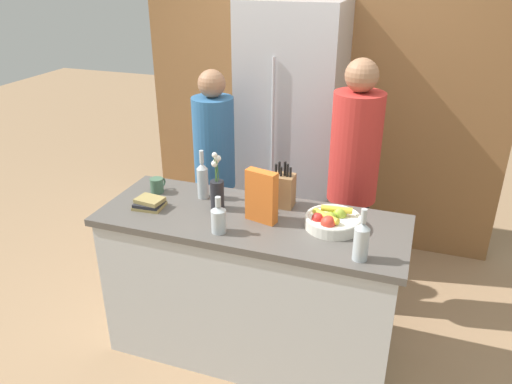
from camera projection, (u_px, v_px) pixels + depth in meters
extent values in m
plane|color=#A37F5B|center=(252.00, 347.00, 3.15)|extent=(14.00, 14.00, 0.00)
cube|color=silver|center=(251.00, 289.00, 2.96)|extent=(1.65, 0.63, 0.88)
cube|color=#56514C|center=(251.00, 221.00, 2.77)|extent=(1.72, 0.65, 0.04)
cube|color=olive|center=(319.00, 86.00, 3.98)|extent=(2.92, 0.12, 2.60)
cube|color=#B7B7BC|center=(291.00, 135.00, 3.84)|extent=(0.73, 0.60, 1.98)
cylinder|color=#B7B7BC|center=(273.00, 135.00, 3.55)|extent=(0.02, 0.02, 1.09)
cylinder|color=silver|center=(333.00, 222.00, 2.65)|extent=(0.30, 0.30, 0.06)
torus|color=silver|center=(333.00, 218.00, 2.64)|extent=(0.30, 0.30, 0.02)
sphere|color=red|center=(328.00, 223.00, 2.57)|extent=(0.08, 0.08, 0.08)
sphere|color=#99B233|center=(330.00, 218.00, 2.63)|extent=(0.07, 0.07, 0.07)
sphere|color=#99B233|center=(340.00, 214.00, 2.66)|extent=(0.07, 0.07, 0.07)
sphere|color=red|center=(318.00, 219.00, 2.62)|extent=(0.07, 0.07, 0.07)
cylinder|color=yellow|center=(326.00, 216.00, 2.61)|extent=(0.16, 0.12, 0.03)
cylinder|color=yellow|center=(337.00, 209.00, 2.65)|extent=(0.17, 0.05, 0.03)
cube|color=olive|center=(283.00, 191.00, 2.85)|extent=(0.13, 0.11, 0.19)
cylinder|color=black|center=(276.00, 170.00, 2.82)|extent=(0.01, 0.01, 0.07)
cylinder|color=black|center=(279.00, 169.00, 2.82)|extent=(0.01, 0.01, 0.08)
cylinder|color=black|center=(281.00, 172.00, 2.79)|extent=(0.01, 0.01, 0.06)
cylinder|color=black|center=(285.00, 169.00, 2.79)|extent=(0.01, 0.01, 0.09)
cylinder|color=black|center=(287.00, 171.00, 2.78)|extent=(0.01, 0.01, 0.08)
cylinder|color=black|center=(290.00, 173.00, 2.78)|extent=(0.01, 0.01, 0.07)
cylinder|color=#232328|center=(217.00, 195.00, 2.82)|extent=(0.08, 0.08, 0.17)
cylinder|color=#477538|center=(218.00, 170.00, 2.75)|extent=(0.01, 0.02, 0.14)
sphere|color=white|center=(218.00, 158.00, 2.72)|extent=(0.03, 0.03, 0.03)
cylinder|color=#477538|center=(217.00, 171.00, 2.76)|extent=(0.02, 0.01, 0.12)
sphere|color=white|center=(217.00, 160.00, 2.74)|extent=(0.03, 0.03, 0.03)
cylinder|color=#477538|center=(216.00, 173.00, 2.76)|extent=(0.01, 0.01, 0.10)
sphere|color=white|center=(215.00, 164.00, 2.74)|extent=(0.04, 0.04, 0.04)
cylinder|color=#477538|center=(216.00, 168.00, 2.74)|extent=(0.02, 0.01, 0.16)
sphere|color=white|center=(215.00, 155.00, 2.71)|extent=(0.03, 0.03, 0.03)
cube|color=orange|center=(261.00, 196.00, 2.67)|extent=(0.18, 0.10, 0.29)
cylinder|color=#42664C|center=(157.00, 185.00, 3.04)|extent=(0.08, 0.08, 0.09)
torus|color=#42664C|center=(162.00, 183.00, 3.07)|extent=(0.03, 0.06, 0.06)
cube|color=#99844C|center=(150.00, 206.00, 2.87)|extent=(0.17, 0.15, 0.02)
cube|color=#232328|center=(149.00, 203.00, 2.86)|extent=(0.16, 0.14, 0.02)
cube|color=#99844C|center=(150.00, 200.00, 2.85)|extent=(0.16, 0.13, 0.02)
cylinder|color=#B2BCC1|center=(361.00, 244.00, 2.34)|extent=(0.07, 0.07, 0.17)
cone|color=#B2BCC1|center=(363.00, 226.00, 2.30)|extent=(0.07, 0.07, 0.03)
cylinder|color=#B2BCC1|center=(364.00, 216.00, 2.28)|extent=(0.03, 0.03, 0.07)
cylinder|color=#B2BCC1|center=(203.00, 183.00, 2.95)|extent=(0.07, 0.07, 0.19)
cone|color=#B2BCC1|center=(202.00, 166.00, 2.91)|extent=(0.07, 0.07, 0.04)
cylinder|color=#B2BCC1|center=(202.00, 157.00, 2.88)|extent=(0.03, 0.03, 0.08)
cylinder|color=#B2BCC1|center=(219.00, 221.00, 2.59)|extent=(0.08, 0.08, 0.13)
cone|color=#B2BCC1|center=(218.00, 208.00, 2.56)|extent=(0.08, 0.08, 0.02)
cylinder|color=#B2BCC1|center=(218.00, 202.00, 2.54)|extent=(0.03, 0.03, 0.05)
cube|color=#383842|center=(217.00, 232.00, 3.71)|extent=(0.26, 0.23, 0.76)
cylinder|color=#2D6093|center=(214.00, 143.00, 3.42)|extent=(0.28, 0.28, 0.63)
sphere|color=#996B4C|center=(212.00, 84.00, 3.25)|extent=(0.18, 0.18, 0.18)
cube|color=#383842|center=(346.00, 253.00, 3.39)|extent=(0.26, 0.18, 0.83)
cylinder|color=red|center=(355.00, 148.00, 3.07)|extent=(0.31, 0.31, 0.69)
sphere|color=#996B4C|center=(362.00, 75.00, 2.88)|extent=(0.20, 0.20, 0.20)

